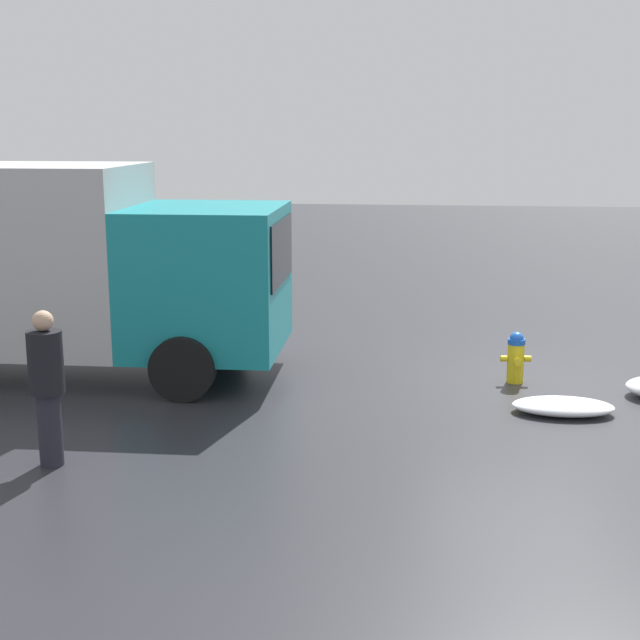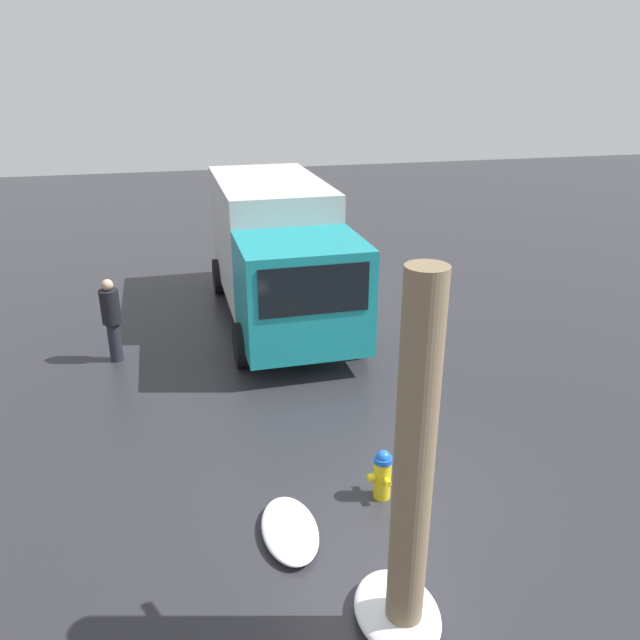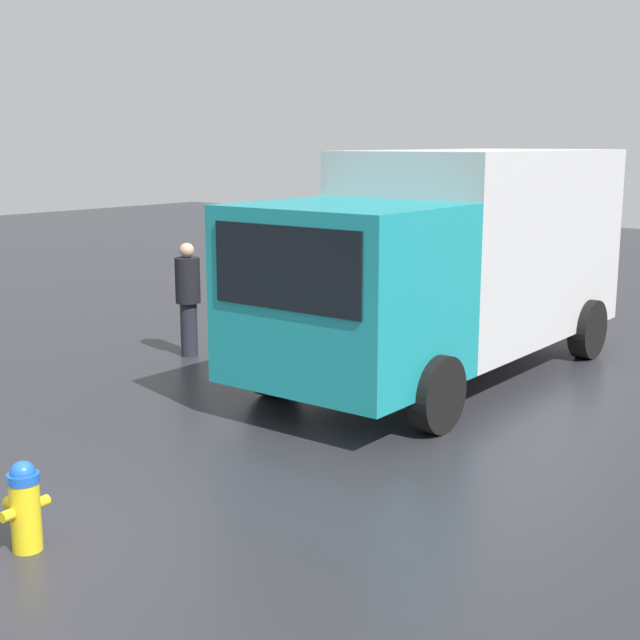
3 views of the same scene
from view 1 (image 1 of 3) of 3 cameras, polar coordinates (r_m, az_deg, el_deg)
ground_plane at (r=13.39m, az=12.35°, el=-3.91°), size 60.00×60.00×0.00m
fire_hydrant at (r=13.29m, az=12.43°, el=-2.31°), size 0.45×0.35×0.76m
delivery_truck at (r=13.89m, az=-17.39°, el=3.51°), size 6.92×2.79×3.13m
pedestrian at (r=10.13m, az=-17.08°, el=-3.82°), size 0.38×0.38×1.75m
snow_pile_curbside at (r=12.09m, az=15.30°, el=-5.35°), size 1.32×0.72×0.19m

